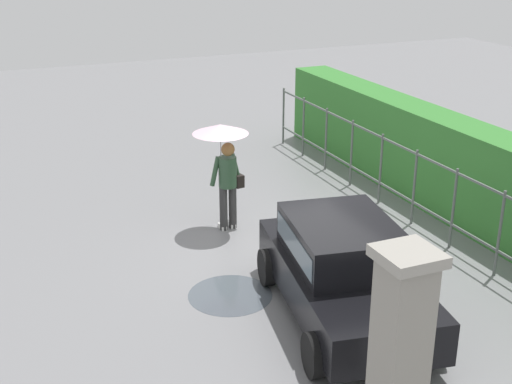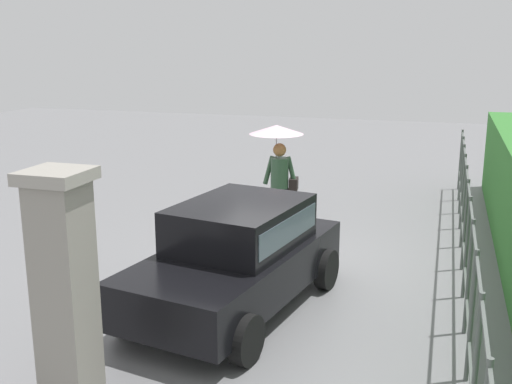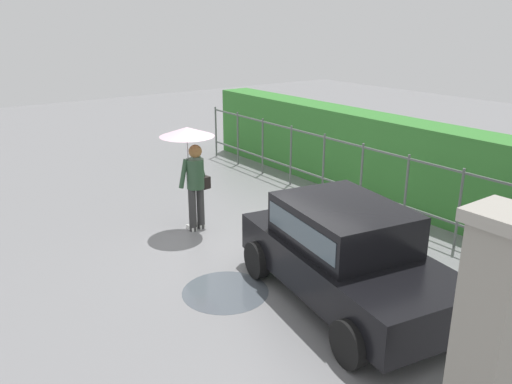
# 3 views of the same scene
# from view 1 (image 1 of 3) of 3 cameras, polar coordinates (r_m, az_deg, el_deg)

# --- Properties ---
(ground_plane) EXTENTS (40.00, 40.00, 0.00)m
(ground_plane) POSITION_cam_1_polar(r_m,az_deg,el_deg) (12.03, 3.30, -5.61)
(ground_plane) COLOR slate
(car) EXTENTS (3.94, 2.38, 1.48)m
(car) POSITION_cam_1_polar(r_m,az_deg,el_deg) (10.08, 7.22, -6.19)
(car) COLOR black
(car) RESTS_ON ground
(pedestrian) EXTENTS (1.04, 1.04, 2.05)m
(pedestrian) POSITION_cam_1_polar(r_m,az_deg,el_deg) (12.72, -2.67, 3.31)
(pedestrian) COLOR #333333
(pedestrian) RESTS_ON ground
(gate_pillar) EXTENTS (0.60, 0.60, 2.42)m
(gate_pillar) POSITION_cam_1_polar(r_m,az_deg,el_deg) (7.52, 11.84, -12.88)
(gate_pillar) COLOR gray
(gate_pillar) RESTS_ON ground
(fence_section) EXTENTS (12.93, 0.05, 1.50)m
(fence_section) POSITION_cam_1_polar(r_m,az_deg,el_deg) (13.04, 14.50, -0.15)
(fence_section) COLOR #59605B
(fence_section) RESTS_ON ground
(hedge_row) EXTENTS (13.88, 0.90, 1.90)m
(hedge_row) POSITION_cam_1_polar(r_m,az_deg,el_deg) (13.63, 18.00, 0.96)
(hedge_row) COLOR #387F33
(hedge_row) RESTS_ON ground
(puddle_near) EXTENTS (1.33, 1.33, 0.00)m
(puddle_near) POSITION_cam_1_polar(r_m,az_deg,el_deg) (10.92, -2.16, -8.52)
(puddle_near) COLOR #4C545B
(puddle_near) RESTS_ON ground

